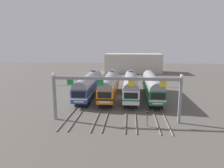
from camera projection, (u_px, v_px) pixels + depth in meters
ground_plane at (120, 97)px, 43.19m from camera, size 160.00×160.00×0.00m
track_bed at (123, 82)px, 59.81m from camera, size 14.60×70.00×0.15m
commuter_train_blue at (89, 84)px, 43.23m from camera, size 2.88×18.06×5.05m
commuter_train_orange at (110, 85)px, 42.86m from camera, size 2.88×18.06×5.05m
commuter_train_white at (131, 85)px, 42.50m from camera, size 2.88×18.06×5.05m
commuter_train_green at (152, 85)px, 42.13m from camera, size 2.88×18.06×4.77m
catenary_gantry at (116, 86)px, 29.01m from camera, size 18.34×0.44×6.97m
yard_signal_mast at (147, 114)px, 27.58m from camera, size 0.28×0.35×2.54m
maintenance_building at (133, 63)px, 81.08m from camera, size 21.55×10.00×7.27m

